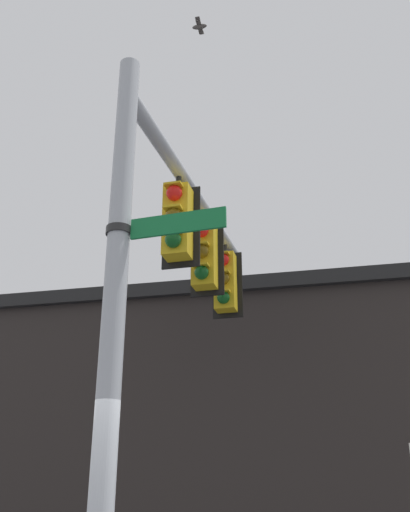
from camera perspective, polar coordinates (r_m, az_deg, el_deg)
name	(u,v)px	position (r m, az deg, el deg)	size (l,w,h in m)	color
signal_pole	(113,327)	(5.47, -9.38, -7.14)	(0.23, 0.23, 6.38)	#ADB2B7
mast_arm	(195,196)	(8.67, -0.99, 6.12)	(0.20, 0.20, 5.01)	#ADB2B7
traffic_light_nearest_pole	(177,221)	(7.65, -2.84, 3.59)	(0.54, 0.49, 1.31)	black
traffic_light_mid_inner	(204,255)	(8.73, -0.07, 0.12)	(0.54, 0.49, 1.31)	black
traffic_light_mid_outer	(225,281)	(9.85, 2.08, -2.59)	(0.54, 0.49, 1.31)	black
street_name_sign	(150,227)	(5.69, -5.61, 2.95)	(1.28, 0.27, 0.22)	#147238
bird_flying	(200,27)	(9.82, -0.56, 22.35)	(0.24, 0.35, 0.08)	#4C4742
storefront_building	(255,439)	(14.92, 5.14, -18.06)	(11.24, 8.90, 5.85)	#282321
tree_by_storefront	(360,362)	(14.31, 15.50, -10.36)	(3.63, 3.63, 6.44)	#4C3823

